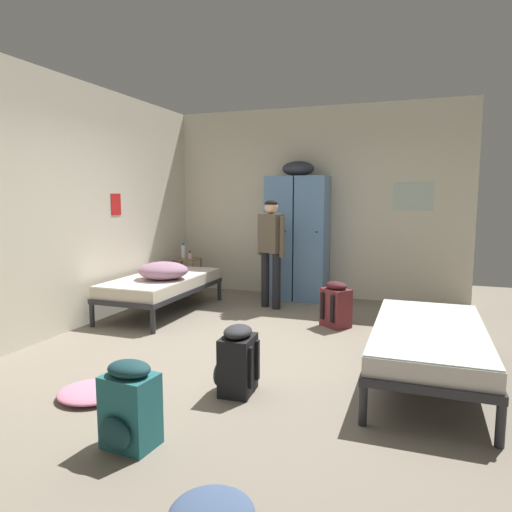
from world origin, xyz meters
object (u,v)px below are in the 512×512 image
object	(u,v)px
bed_right	(429,339)
bedding_heap	(163,271)
water_bottle	(183,251)
shelf_unit	(188,272)
person_traveler	(271,243)
lotion_bottle	(190,255)
backpack_maroon	(337,305)
bed_left_rear	(163,284)
backpack_black	(237,361)
backpack_teal	(129,407)
clothes_pile_pink	(91,392)
locker_bank	(297,235)

from	to	relation	value
bed_right	bedding_heap	xyz separation A→B (m)	(-3.22, 1.16, 0.22)
bed_right	water_bottle	size ratio (longest dim) A/B	7.78
shelf_unit	person_traveler	xyz separation A→B (m)	(1.55, -0.46, 0.56)
bedding_heap	water_bottle	size ratio (longest dim) A/B	2.68
lotion_bottle	backpack_maroon	xyz separation A→B (m)	(2.51, -1.05, -0.37)
bed_left_rear	bed_right	xyz separation A→B (m)	(3.35, -1.35, 0.00)
bedding_heap	lotion_bottle	size ratio (longest dim) A/B	5.02
lotion_bottle	backpack_black	size ratio (longest dim) A/B	0.24
person_traveler	shelf_unit	bearing A→B (deg)	163.57
backpack_teal	bed_left_rear	bearing A→B (deg)	117.66
backpack_maroon	lotion_bottle	bearing A→B (deg)	157.36
lotion_bottle	person_traveler	bearing A→B (deg)	-15.74
water_bottle	clothes_pile_pink	world-z (taller)	water_bottle
shelf_unit	lotion_bottle	xyz separation A→B (m)	(0.07, -0.04, 0.28)
bed_right	backpack_black	world-z (taller)	backpack_black
backpack_black	person_traveler	bearing A→B (deg)	102.52
lotion_bottle	locker_bank	bearing A→B (deg)	9.65
lotion_bottle	water_bottle	bearing A→B (deg)	158.20
backpack_maroon	clothes_pile_pink	bearing A→B (deg)	-118.97
bed_left_rear	backpack_teal	world-z (taller)	backpack_teal
lotion_bottle	backpack_maroon	distance (m)	2.75
person_traveler	lotion_bottle	distance (m)	1.56
backpack_black	clothes_pile_pink	world-z (taller)	backpack_black
shelf_unit	bed_left_rear	distance (m)	1.20
bed_left_rear	shelf_unit	bearing A→B (deg)	102.03
water_bottle	backpack_black	size ratio (longest dim) A/B	0.44
shelf_unit	backpack_maroon	world-z (taller)	shelf_unit
locker_bank	backpack_black	size ratio (longest dim) A/B	3.76
shelf_unit	clothes_pile_pink	world-z (taller)	shelf_unit
shelf_unit	clothes_pile_pink	size ratio (longest dim) A/B	1.11
locker_bank	backpack_black	bearing A→B (deg)	-83.02
lotion_bottle	shelf_unit	bearing A→B (deg)	150.26
locker_bank	backpack_maroon	world-z (taller)	locker_bank
bedding_heap	backpack_black	world-z (taller)	bedding_heap
locker_bank	bedding_heap	distance (m)	2.14
bed_right	water_bottle	distance (m)	4.48
shelf_unit	water_bottle	bearing A→B (deg)	165.96
bedding_heap	backpack_maroon	xyz separation A→B (m)	(2.20, 0.27, -0.34)
shelf_unit	bed_right	xyz separation A→B (m)	(3.60, -2.53, 0.04)
bed_right	backpack_black	distance (m)	1.60
bed_left_rear	lotion_bottle	distance (m)	1.17
bed_right	person_traveler	size ratio (longest dim) A/B	1.26
person_traveler	backpack_black	xyz separation A→B (m)	(0.62, -2.79, -0.65)
bedding_heap	water_bottle	xyz separation A→B (m)	(-0.46, 1.38, 0.08)
bed_left_rear	water_bottle	bearing A→B (deg)	105.46
bed_left_rear	backpack_black	xyz separation A→B (m)	(1.92, -2.07, -0.12)
locker_bank	bed_left_rear	distance (m)	2.14
lotion_bottle	backpack_teal	xyz separation A→B (m)	(1.77, -4.17, -0.37)
backpack_maroon	backpack_teal	bearing A→B (deg)	-103.29
bed_left_rear	backpack_teal	distance (m)	3.43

